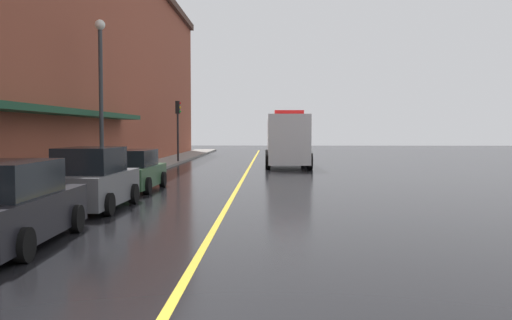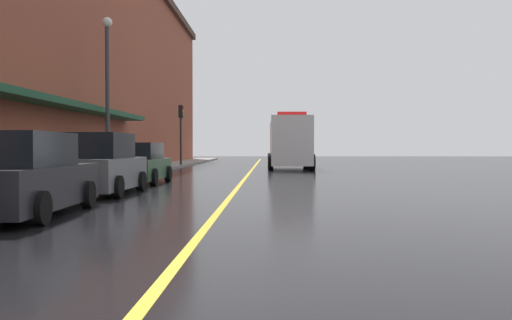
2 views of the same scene
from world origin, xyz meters
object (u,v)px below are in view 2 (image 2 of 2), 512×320
Objects in this scene: parking_meter_0 at (58,159)px; traffic_light_near at (181,123)px; parked_car_2 at (102,166)px; parked_car_3 at (139,164)px; parked_car_1 at (23,177)px; street_lamp_left at (107,79)px; box_truck at (290,143)px.

parking_meter_0 is 23.35m from traffic_light_near.
parked_car_2 is 0.95× the size of parked_car_3.
street_lamp_left is at bearing 6.72° from parked_car_1.
parked_car_1 is 1.15× the size of parked_car_2.
parked_car_1 is 1.09× the size of parked_car_3.
parking_meter_0 is at bearing -85.32° from street_lamp_left.
parked_car_3 is 4.67m from street_lamp_left.
parked_car_1 is 5.62m from parking_meter_0.
traffic_light_near reaches higher than parked_car_2.
parking_meter_0 is at bearing -21.91° from box_truck.
street_lamp_left is (-0.60, 7.32, 3.34)m from parking_meter_0.
parking_meter_0 is (-1.38, 0.11, 0.20)m from parked_car_2.
street_lamp_left is (-1.90, 2.21, 3.64)m from parked_car_3.
parked_car_2 is 0.61× the size of street_lamp_left.
parked_car_3 is (-0.05, 10.57, -0.06)m from parked_car_1.
street_lamp_left is (-1.98, 7.44, 3.54)m from parked_car_2.
parked_car_3 is 18.35m from traffic_light_near.
street_lamp_left reaches higher than parked_car_1.
street_lamp_left reaches higher than parked_car_2.
parked_car_2 is (0.02, 5.34, 0.04)m from parked_car_1.
parked_car_3 is (-0.08, 5.23, -0.10)m from parked_car_2.
parked_car_3 reaches higher than parking_meter_0.
street_lamp_left reaches higher than traffic_light_near.
traffic_light_near reaches higher than box_truck.
traffic_light_near is (0.06, 23.26, 2.10)m from parking_meter_0.
parked_car_1 is 13.41m from street_lamp_left.
parked_car_2 is at bearing -75.08° from street_lamp_left.
box_truck is at bearing -16.45° from parked_car_2.
parking_meter_0 is (-7.78, -19.93, -0.64)m from box_truck.
street_lamp_left is (-8.38, -12.61, 2.70)m from box_truck.
parking_meter_0 is at bearing 11.98° from parked_car_1.
parked_car_1 is 28.84m from traffic_light_near.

